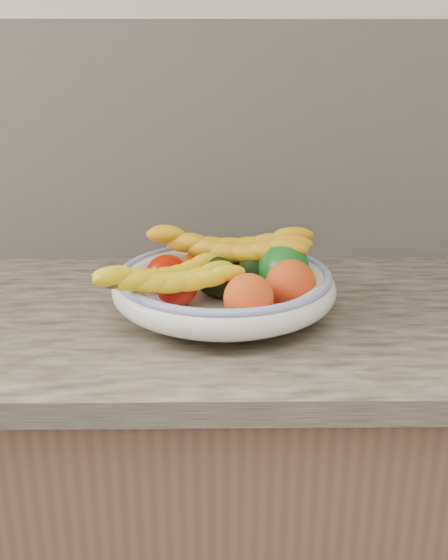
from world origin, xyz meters
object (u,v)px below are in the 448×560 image
green_mango (283,267)px  banana_bunch_back (228,252)px  banana_bunch_front (167,283)px  fruit_bowl (224,286)px

green_mango → banana_bunch_back: 0.11m
banana_bunch_front → green_mango: bearing=-5.1°
fruit_bowl → green_mango: size_ratio=2.83×
green_mango → banana_bunch_front: (-0.20, -0.09, 0.01)m
fruit_bowl → banana_bunch_back: bearing=84.5°
fruit_bowl → banana_bunch_front: 0.12m
green_mango → banana_bunch_front: size_ratio=0.53×
green_mango → banana_bunch_back: bearing=144.7°
fruit_bowl → banana_bunch_back: (0.01, 0.08, 0.04)m
green_mango → banana_bunch_front: green_mango is taller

